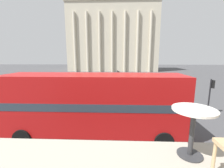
# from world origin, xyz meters

# --- Properties ---
(double_decker_bus) EXTENTS (10.76, 2.69, 4.05)m
(double_decker_bus) POSITION_xyz_m (-2.00, 6.42, 2.27)
(double_decker_bus) COLOR black
(double_decker_bus) RESTS_ON ground_plane
(cafe_dining_table) EXTENTS (0.60, 0.60, 0.73)m
(cafe_dining_table) POSITION_xyz_m (0.52, -0.35, 4.17)
(cafe_dining_table) COLOR #2D2D30
(cafe_dining_table) RESTS_ON cafe_floor_slab
(plaza_building_left) EXTENTS (32.29, 13.42, 23.68)m
(plaza_building_left) POSITION_xyz_m (-2.57, 55.83, 11.83)
(plaza_building_left) COLOR beige
(plaza_building_left) RESTS_ON ground_plane
(traffic_light_near) EXTENTS (0.42, 0.24, 3.23)m
(traffic_light_near) POSITION_xyz_m (7.51, 10.56, 2.13)
(traffic_light_near) COLOR black
(traffic_light_near) RESTS_ON ground_plane
(traffic_light_mid) EXTENTS (0.42, 0.24, 3.26)m
(traffic_light_mid) POSITION_xyz_m (-0.57, 18.25, 2.15)
(traffic_light_mid) COLOR black
(traffic_light_mid) RESTS_ON ground_plane
(car_navy) EXTENTS (4.20, 1.93, 1.35)m
(car_navy) POSITION_xyz_m (1.64, 15.71, 0.70)
(car_navy) COLOR black
(car_navy) RESTS_ON ground_plane
(pedestrian_grey) EXTENTS (0.32, 0.32, 1.70)m
(pedestrian_grey) POSITION_xyz_m (8.59, 23.92, 0.98)
(pedestrian_grey) COLOR #282B33
(pedestrian_grey) RESTS_ON ground_plane
(pedestrian_yellow) EXTENTS (0.32, 0.32, 1.67)m
(pedestrian_yellow) POSITION_xyz_m (-1.11, 12.55, 0.96)
(pedestrian_yellow) COLOR #282B33
(pedestrian_yellow) RESTS_ON ground_plane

